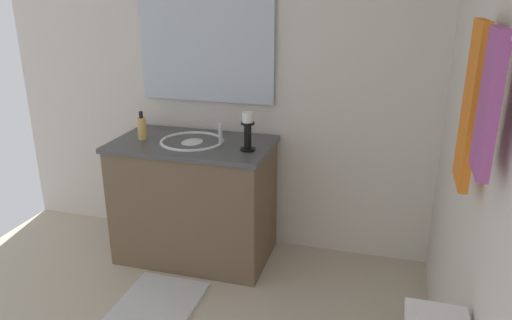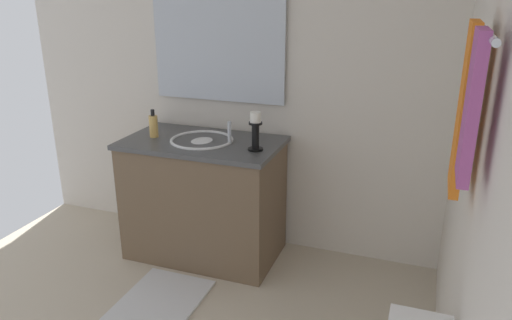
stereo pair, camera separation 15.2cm
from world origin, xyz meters
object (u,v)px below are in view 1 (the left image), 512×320
Objects in this scene: towel_bar at (498,30)px; bath_mat at (155,307)px; candle_holder_tall at (248,131)px; towel_center at (489,103)px; vanity_cabinet at (195,200)px; sink_basin at (192,148)px; soap_bottle at (142,128)px; mirror at (205,45)px; towel_near_vanity at (471,106)px.

bath_mat is (-0.54, -1.45, -1.59)m from towel_bar.
towel_center is at bearing 39.88° from candle_holder_tall.
vanity_cabinet reaches higher than bath_mat.
towel_bar reaches higher than sink_basin.
candle_holder_tall is 1.28× the size of soap_bottle.
towel_center reaches higher than vanity_cabinet.
vanity_cabinet is 2.57× the size of towel_center.
soap_bottle is at bearing -126.22° from towel_center.
candle_holder_tall is 0.71m from soap_bottle.
mirror is 1.93m from towel_near_vanity.
vanity_cabinet is at bearing 95.43° from soap_bottle.
towel_center is 0.65× the size of bath_mat.
sink_basin is 0.66m from mirror.
sink_basin reaches higher than vanity_cabinet.
towel_center is at bearing 64.25° from bath_mat.
towel_near_vanity is at bearing 180.00° from towel_center.
towel_bar is 1.53× the size of towel_center.
soap_bottle is 0.30× the size of towel_bar.
mirror is 2.14m from towel_center.
towel_bar is 1.11× the size of towel_near_vanity.
vanity_cabinet is 5.58× the size of soap_bottle.
soap_bottle is 2.06m from towel_near_vanity.
soap_bottle is at bearing -46.19° from mirror.
towel_center is at bearing 47.38° from vanity_cabinet.
soap_bottle is at bearing -92.57° from candle_holder_tall.
towel_near_vanity and towel_center have the same top height.
mirror is at bearing 180.00° from bath_mat.
towel_near_vanity is (1.29, 1.43, -0.01)m from mirror.
sink_basin is at bearing 90.00° from vanity_cabinet.
soap_bottle is 0.46× the size of towel_center.
towel_near_vanity reaches higher than bath_mat.
towel_near_vanity is at bearing 47.78° from mirror.
vanity_cabinet is 1.11× the size of mirror.
soap_bottle is at bearing -84.58° from sink_basin.
towel_bar is 0.23m from towel_center.
towel_bar is at bearing 45.02° from mirror.
mirror is 0.68m from candle_holder_tall.
towel_center is (1.28, 1.75, 0.55)m from soap_bottle.
towel_center reaches higher than soap_bottle.
bath_mat is at bearing 0.00° from vanity_cabinet.
candle_holder_tall is at bearing -132.35° from towel_near_vanity.
towel_near_vanity is (-0.15, -0.02, -0.25)m from towel_bar.
mirror is 2.31× the size of towel_center.
towel_bar is (1.10, 1.06, 0.68)m from candle_holder_tall.
towel_near_vanity is (0.98, 1.75, 0.48)m from soap_bottle.
candle_holder_tall is 0.39× the size of bath_mat.
towel_near_vanity is (1.01, 1.43, 0.95)m from vanity_cabinet.
towel_near_vanity is 0.31m from towel_center.
soap_bottle is 0.34× the size of towel_near_vanity.
towel_near_vanity is at bearing 54.56° from sink_basin.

